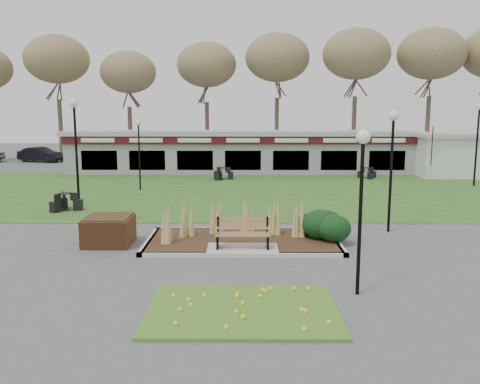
{
  "coord_description": "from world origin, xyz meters",
  "views": [
    {
      "loc": [
        0.01,
        -15.2,
        4.43
      ],
      "look_at": [
        -0.09,
        2.0,
        1.59
      ],
      "focal_mm": 38.0,
      "sensor_mm": 36.0,
      "label": 1
    }
  ],
  "objects_px": {
    "lamp_post_far_right": "(478,126)",
    "lamp_post_near_right": "(392,144)",
    "patio_umbrella": "(431,162)",
    "service_hut": "(449,154)",
    "lamp_post_far_left": "(75,128)",
    "lamp_post_mid_left": "(139,139)",
    "brick_planter": "(109,230)",
    "car_black": "(41,154)",
    "park_bench": "(243,233)",
    "bistro_set_c": "(222,175)",
    "food_pavilion": "(243,151)",
    "bistro_set_a": "(65,204)",
    "bistro_set_d": "(368,175)",
    "lamp_post_near_left": "(362,176)"
  },
  "relations": [
    {
      "from": "bistro_set_d",
      "to": "lamp_post_near_left",
      "type": "bearing_deg",
      "value": -104.28
    },
    {
      "from": "bistro_set_c",
      "to": "bistro_set_d",
      "type": "height_order",
      "value": "bistro_set_c"
    },
    {
      "from": "patio_umbrella",
      "to": "lamp_post_far_right",
      "type": "bearing_deg",
      "value": 16.29
    },
    {
      "from": "brick_planter",
      "to": "lamp_post_far_right",
      "type": "height_order",
      "value": "lamp_post_far_right"
    },
    {
      "from": "lamp_post_near_left",
      "to": "lamp_post_far_left",
      "type": "bearing_deg",
      "value": 132.57
    },
    {
      "from": "service_hut",
      "to": "lamp_post_far_left",
      "type": "distance_m",
      "value": 23.51
    },
    {
      "from": "lamp_post_mid_left",
      "to": "bistro_set_a",
      "type": "bearing_deg",
      "value": -110.83
    },
    {
      "from": "bistro_set_c",
      "to": "bistro_set_d",
      "type": "relative_size",
      "value": 1.11
    },
    {
      "from": "lamp_post_near_left",
      "to": "patio_umbrella",
      "type": "relative_size",
      "value": 1.58
    },
    {
      "from": "park_bench",
      "to": "brick_planter",
      "type": "relative_size",
      "value": 1.13
    },
    {
      "from": "lamp_post_mid_left",
      "to": "bistro_set_c",
      "type": "relative_size",
      "value": 2.75
    },
    {
      "from": "lamp_post_far_left",
      "to": "bistro_set_c",
      "type": "distance_m",
      "value": 11.18
    },
    {
      "from": "food_pavilion",
      "to": "bistro_set_a",
      "type": "bearing_deg",
      "value": -120.12
    },
    {
      "from": "park_bench",
      "to": "lamp_post_far_right",
      "type": "bearing_deg",
      "value": 45.52
    },
    {
      "from": "lamp_post_near_left",
      "to": "bistro_set_c",
      "type": "distance_m",
      "value": 20.51
    },
    {
      "from": "lamp_post_far_right",
      "to": "lamp_post_near_right",
      "type": "bearing_deg",
      "value": -126.11
    },
    {
      "from": "brick_planter",
      "to": "bistro_set_a",
      "type": "xyz_separation_m",
      "value": [
        -3.37,
        5.57,
        -0.2
      ]
    },
    {
      "from": "brick_planter",
      "to": "bistro_set_c",
      "type": "height_order",
      "value": "brick_planter"
    },
    {
      "from": "lamp_post_near_left",
      "to": "lamp_post_far_right",
      "type": "height_order",
      "value": "lamp_post_far_right"
    },
    {
      "from": "lamp_post_near_left",
      "to": "lamp_post_far_left",
      "type": "relative_size",
      "value": 0.81
    },
    {
      "from": "brick_planter",
      "to": "car_black",
      "type": "height_order",
      "value": "car_black"
    },
    {
      "from": "service_hut",
      "to": "lamp_post_near_right",
      "type": "xyz_separation_m",
      "value": [
        -8.2,
        -15.19,
        1.73
      ]
    },
    {
      "from": "lamp_post_far_left",
      "to": "bistro_set_d",
      "type": "distance_m",
      "value": 18.39
    },
    {
      "from": "lamp_post_near_right",
      "to": "lamp_post_far_left",
      "type": "bearing_deg",
      "value": 159.0
    },
    {
      "from": "brick_planter",
      "to": "service_hut",
      "type": "xyz_separation_m",
      "value": [
        17.9,
        17.0,
        0.97
      ]
    },
    {
      "from": "lamp_post_mid_left",
      "to": "food_pavilion",
      "type": "bearing_deg",
      "value": 54.02
    },
    {
      "from": "park_bench",
      "to": "car_black",
      "type": "relative_size",
      "value": 0.45
    },
    {
      "from": "lamp_post_near_right",
      "to": "bistro_set_a",
      "type": "bearing_deg",
      "value": 163.95
    },
    {
      "from": "lamp_post_near_left",
      "to": "lamp_post_mid_left",
      "type": "xyz_separation_m",
      "value": [
        -8.39,
        15.72,
        -0.09
      ]
    },
    {
      "from": "car_black",
      "to": "service_hut",
      "type": "bearing_deg",
      "value": -89.62
    },
    {
      "from": "lamp_post_mid_left",
      "to": "patio_umbrella",
      "type": "distance_m",
      "value": 16.18
    },
    {
      "from": "lamp_post_near_right",
      "to": "patio_umbrella",
      "type": "distance_m",
      "value": 11.56
    },
    {
      "from": "lamp_post_far_right",
      "to": "bistro_set_a",
      "type": "height_order",
      "value": "lamp_post_far_right"
    },
    {
      "from": "bistro_set_c",
      "to": "patio_umbrella",
      "type": "distance_m",
      "value": 12.35
    },
    {
      "from": "lamp_post_mid_left",
      "to": "lamp_post_far_right",
      "type": "relative_size",
      "value": 0.81
    },
    {
      "from": "food_pavilion",
      "to": "lamp_post_mid_left",
      "type": "bearing_deg",
      "value": -125.98
    },
    {
      "from": "service_hut",
      "to": "patio_umbrella",
      "type": "relative_size",
      "value": 1.76
    },
    {
      "from": "food_pavilion",
      "to": "lamp_post_mid_left",
      "type": "height_order",
      "value": "lamp_post_mid_left"
    },
    {
      "from": "lamp_post_mid_left",
      "to": "patio_umbrella",
      "type": "xyz_separation_m",
      "value": [
        16.11,
        0.78,
        -1.3
      ]
    },
    {
      "from": "lamp_post_near_left",
      "to": "lamp_post_far_right",
      "type": "relative_size",
      "value": 0.83
    },
    {
      "from": "brick_planter",
      "to": "lamp_post_mid_left",
      "type": "distance_m",
      "value": 11.52
    },
    {
      "from": "lamp_post_far_left",
      "to": "car_black",
      "type": "bearing_deg",
      "value": 115.91
    },
    {
      "from": "bistro_set_a",
      "to": "bistro_set_c",
      "type": "xyz_separation_m",
      "value": [
        6.45,
        9.85,
        -0.01
      ]
    },
    {
      "from": "park_bench",
      "to": "bistro_set_d",
      "type": "relative_size",
      "value": 1.36
    },
    {
      "from": "lamp_post_far_right",
      "to": "lamp_post_far_left",
      "type": "xyz_separation_m",
      "value": [
        -20.89,
        -6.09,
        0.09
      ]
    },
    {
      "from": "food_pavilion",
      "to": "bistro_set_a",
      "type": "height_order",
      "value": "food_pavilion"
    },
    {
      "from": "lamp_post_mid_left",
      "to": "lamp_post_near_left",
      "type": "bearing_deg",
      "value": -61.91
    },
    {
      "from": "car_black",
      "to": "lamp_post_near_left",
      "type": "bearing_deg",
      "value": -130.3
    },
    {
      "from": "lamp_post_near_left",
      "to": "lamp_post_far_right",
      "type": "bearing_deg",
      "value": 58.63
    },
    {
      "from": "brick_planter",
      "to": "food_pavilion",
      "type": "height_order",
      "value": "food_pavilion"
    }
  ]
}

